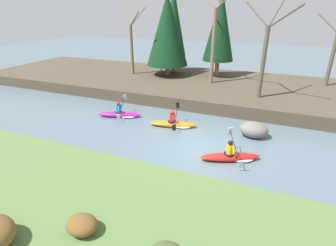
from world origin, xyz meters
name	(u,v)px	position (x,y,z in m)	size (l,w,h in m)	color
ground_plane	(196,147)	(0.00, 0.00, 0.00)	(90.00, 90.00, 0.00)	slate
riverbank_far	(231,89)	(0.00, 9.64, 0.42)	(44.00, 10.29, 0.84)	#4C4233
conifer_tree_far_left	(173,23)	(-5.92, 12.11, 5.18)	(2.34, 2.34, 7.37)	#7A664C
conifer_tree_left	(167,30)	(-5.88, 10.57, 4.66)	(3.58, 3.58, 6.74)	#7A664C
conifer_tree_mid_left	(220,26)	(-1.69, 11.87, 5.00)	(2.63, 2.63, 6.98)	#7A664C
bare_tree_upstream	(132,43)	(-8.98, 9.88, 3.51)	(3.15, 3.11, 5.67)	#7A664C
bare_tree_mid_upstream	(214,37)	(-1.56, 9.48, 4.35)	(4.08, 4.04, 7.46)	#7A664C
bare_tree_mid_downstream	(265,53)	(2.32, 6.93, 3.72)	(3.38, 3.34, 6.12)	brown
bare_tree_downstream	(334,52)	(6.92, 12.01, 3.36)	(2.97, 2.94, 5.34)	brown
shrub_clump_third	(82,225)	(-1.22, -6.95, 0.88)	(0.91, 0.76, 0.50)	brown
kayaker_lead	(233,156)	(1.88, -0.52, 0.20)	(2.70, 1.95, 1.20)	red
kayaker_middle	(175,124)	(-1.85, 1.91, 0.20)	(2.78, 2.04, 1.20)	orange
kayaker_trailing	(121,114)	(-5.54, 2.05, 0.20)	(2.76, 2.02, 1.20)	#C61999
boulder_midstream	(254,130)	(2.50, 2.31, 0.42)	(1.48, 1.16, 0.84)	slate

